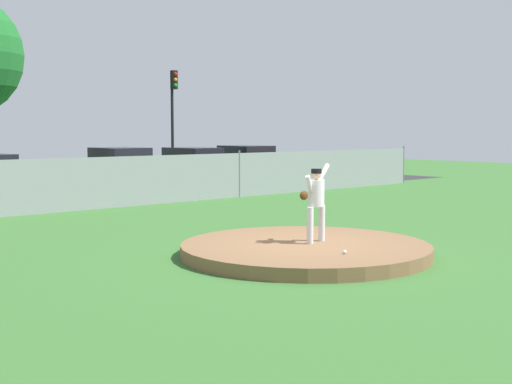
% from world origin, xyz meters
% --- Properties ---
extents(ground_plane, '(80.00, 80.00, 0.00)m').
position_xyz_m(ground_plane, '(0.00, 6.00, 0.00)').
color(ground_plane, '#386B2D').
extents(asphalt_strip, '(44.00, 7.00, 0.01)m').
position_xyz_m(asphalt_strip, '(0.00, 14.50, 0.00)').
color(asphalt_strip, '#2B2B2D').
rests_on(asphalt_strip, ground_plane).
extents(pitchers_mound, '(4.92, 4.92, 0.25)m').
position_xyz_m(pitchers_mound, '(0.00, 0.00, 0.12)').
color(pitchers_mound, brown).
rests_on(pitchers_mound, ground_plane).
extents(pitcher_youth, '(0.81, 0.32, 1.56)m').
position_xyz_m(pitcher_youth, '(0.24, -0.04, 1.15)').
color(pitcher_youth, silver).
rests_on(pitcher_youth, pitchers_mound).
extents(baseball, '(0.07, 0.07, 0.07)m').
position_xyz_m(baseball, '(-0.30, -1.27, 0.29)').
color(baseball, white).
rests_on(baseball, pitchers_mound).
extents(chainlink_fence, '(34.08, 0.07, 1.74)m').
position_xyz_m(chainlink_fence, '(0.00, 10.00, 0.82)').
color(chainlink_fence, gray).
rests_on(chainlink_fence, ground_plane).
extents(parked_car_white, '(1.97, 4.02, 1.79)m').
position_xyz_m(parked_car_white, '(4.67, 14.98, 0.84)').
color(parked_car_white, silver).
rests_on(parked_car_white, ground_plane).
extents(parked_car_navy, '(1.85, 4.52, 1.73)m').
position_xyz_m(parked_car_navy, '(8.33, 14.99, 0.83)').
color(parked_car_navy, '#161E4C').
rests_on(parked_car_navy, ground_plane).
extents(parked_car_red, '(2.12, 4.40, 1.78)m').
position_xyz_m(parked_car_red, '(11.35, 14.86, 0.84)').
color(parked_car_red, '#A81919').
rests_on(parked_car_red, ground_plane).
extents(traffic_cone_orange, '(0.40, 0.40, 0.55)m').
position_xyz_m(traffic_cone_orange, '(2.26, 12.76, 0.26)').
color(traffic_cone_orange, orange).
rests_on(traffic_cone_orange, asphalt_strip).
extents(traffic_light_far, '(0.28, 0.46, 5.38)m').
position_xyz_m(traffic_light_far, '(9.58, 18.22, 3.64)').
color(traffic_light_far, black).
rests_on(traffic_light_far, ground_plane).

